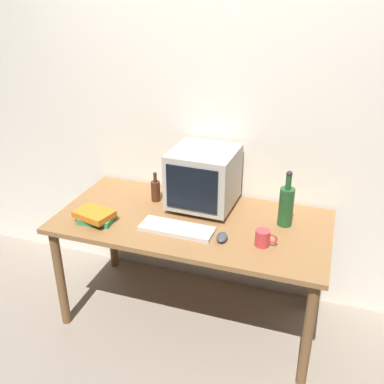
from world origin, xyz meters
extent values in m
plane|color=gray|center=(0.00, 0.00, 0.00)|extent=(6.00, 6.00, 0.00)
cube|color=silver|center=(0.00, 0.45, 1.25)|extent=(4.00, 0.08, 2.50)
cube|color=olive|center=(0.00, 0.00, 0.70)|extent=(1.60, 0.78, 0.03)
cylinder|color=brown|center=(-0.74, -0.33, 0.34)|extent=(0.06, 0.06, 0.68)
cylinder|color=brown|center=(0.74, -0.33, 0.34)|extent=(0.06, 0.06, 0.68)
cylinder|color=brown|center=(-0.74, 0.33, 0.34)|extent=(0.06, 0.06, 0.68)
cylinder|color=brown|center=(0.74, 0.33, 0.34)|extent=(0.06, 0.06, 0.68)
cube|color=#B2AD9E|center=(0.01, 0.19, 0.73)|extent=(0.29, 0.25, 0.03)
cube|color=#B2AD9E|center=(0.01, 0.19, 0.91)|extent=(0.39, 0.39, 0.34)
cube|color=black|center=(0.00, -0.01, 0.91)|extent=(0.31, 0.02, 0.27)
cube|color=beige|center=(-0.04, -0.15, 0.72)|extent=(0.42, 0.16, 0.02)
ellipsoid|color=#3F3F47|center=(0.23, -0.16, 0.73)|extent=(0.07, 0.11, 0.04)
cylinder|color=#1E4C23|center=(0.52, 0.12, 0.83)|extent=(0.08, 0.08, 0.23)
cylinder|color=#1E4C23|center=(0.52, 0.12, 0.98)|extent=(0.03, 0.03, 0.08)
sphere|color=#262626|center=(0.52, 0.12, 1.03)|extent=(0.04, 0.04, 0.04)
cylinder|color=#472314|center=(-0.30, 0.16, 0.78)|extent=(0.06, 0.06, 0.13)
cylinder|color=#472314|center=(-0.30, 0.16, 0.87)|extent=(0.02, 0.02, 0.05)
sphere|color=#262626|center=(-0.30, 0.16, 0.90)|extent=(0.02, 0.02, 0.02)
cube|color=#33894C|center=(-0.52, -0.20, 0.73)|extent=(0.20, 0.16, 0.03)
cube|color=orange|center=(-0.53, -0.21, 0.77)|extent=(0.24, 0.20, 0.04)
cylinder|color=#CC383D|center=(0.44, -0.14, 0.76)|extent=(0.08, 0.08, 0.09)
torus|color=#CC383D|center=(0.49, -0.14, 0.76)|extent=(0.06, 0.01, 0.06)
camera|label=1|loc=(0.72, -2.14, 1.99)|focal=41.11mm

